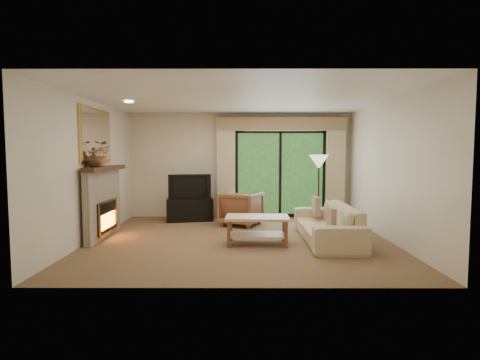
{
  "coord_description": "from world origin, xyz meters",
  "views": [
    {
      "loc": [
        0.02,
        -6.9,
        1.64
      ],
      "look_at": [
        0.0,
        0.3,
        1.1
      ],
      "focal_mm": 28.0,
      "sensor_mm": 36.0,
      "label": 1
    }
  ],
  "objects_px": {
    "sofa": "(327,223)",
    "coffee_table": "(257,230)",
    "armchair": "(241,208)",
    "media_console": "(190,209)"
  },
  "relations": [
    {
      "from": "armchair",
      "to": "sofa",
      "type": "relative_size",
      "value": 0.37
    },
    {
      "from": "coffee_table",
      "to": "sofa",
      "type": "bearing_deg",
      "value": 13.32
    },
    {
      "from": "sofa",
      "to": "coffee_table",
      "type": "bearing_deg",
      "value": -78.75
    },
    {
      "from": "coffee_table",
      "to": "armchair",
      "type": "bearing_deg",
      "value": 101.43
    },
    {
      "from": "media_console",
      "to": "coffee_table",
      "type": "xyz_separation_m",
      "value": [
        1.52,
        -2.28,
        -0.02
      ]
    },
    {
      "from": "sofa",
      "to": "coffee_table",
      "type": "relative_size",
      "value": 2.04
    },
    {
      "from": "media_console",
      "to": "sofa",
      "type": "xyz_separation_m",
      "value": [
        2.81,
        -2.03,
        0.06
      ]
    },
    {
      "from": "armchair",
      "to": "coffee_table",
      "type": "relative_size",
      "value": 0.74
    },
    {
      "from": "sofa",
      "to": "media_console",
      "type": "bearing_deg",
      "value": -125.62
    },
    {
      "from": "armchair",
      "to": "coffee_table",
      "type": "distance_m",
      "value": 1.77
    }
  ]
}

